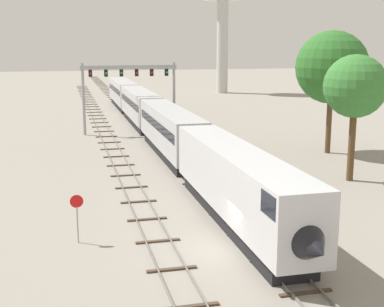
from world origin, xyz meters
TOP-DOWN VIEW (x-y plane):
  - ground_plane at (0.00, 0.00)m, footprint 400.00×400.00m
  - track_main at (2.00, 60.00)m, footprint 2.60×200.00m
  - track_near at (-3.50, 40.00)m, footprint 2.60×160.00m
  - passenger_train at (2.00, 36.56)m, footprint 3.04×85.88m
  - signal_gantry at (-0.25, 40.11)m, footprint 12.10×0.49m
  - water_tower at (27.64, 91.27)m, footprint 8.91×8.91m
  - stop_sign at (-8.00, 3.00)m, footprint 0.76×0.08m
  - trackside_tree_left at (14.68, 11.98)m, footprint 5.16×5.16m
  - trackside_tree_mid at (18.37, 22.81)m, footprint 7.44×7.44m

SIDE VIEW (x-z plane):
  - ground_plane at x=0.00m, z-range 0.00..0.00m
  - track_main at x=2.00m, z-range -0.01..0.15m
  - track_near at x=-3.50m, z-range -0.01..0.15m
  - stop_sign at x=-8.00m, z-range 0.43..3.31m
  - passenger_train at x=2.00m, z-range 0.20..5.00m
  - signal_gantry at x=-0.25m, z-range 2.10..11.09m
  - trackside_tree_left at x=14.68m, z-range 2.60..13.09m
  - trackside_tree_mid at x=18.37m, z-range 2.58..15.23m
  - water_tower at x=27.64m, z-range 7.04..33.05m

